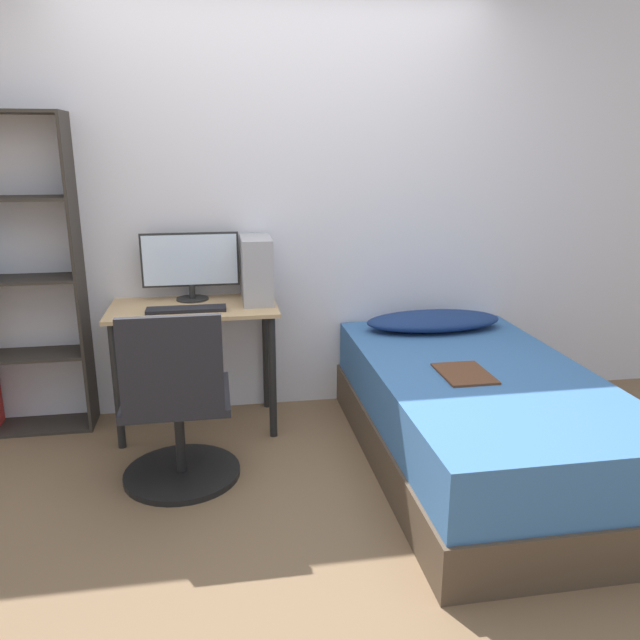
{
  "coord_description": "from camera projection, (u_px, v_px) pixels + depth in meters",
  "views": [
    {
      "loc": [
        -0.39,
        -2.46,
        1.63
      ],
      "look_at": [
        0.13,
        0.63,
        0.75
      ],
      "focal_mm": 35.0,
      "sensor_mm": 36.0,
      "label": 1
    }
  ],
  "objects": [
    {
      "name": "wall_back",
      "position": [
        279.0,
        210.0,
        3.79
      ],
      "size": [
        8.0,
        0.05,
        2.5
      ],
      "color": "silver",
      "rests_on": "ground_plane"
    },
    {
      "name": "bookshelf",
      "position": [
        6.0,
        288.0,
        3.49
      ],
      "size": [
        0.65,
        0.26,
        1.81
      ],
      "color": "#2D2823",
      "rests_on": "ground_plane"
    },
    {
      "name": "pc_tower",
      "position": [
        256.0,
        269.0,
        3.63
      ],
      "size": [
        0.17,
        0.36,
        0.38
      ],
      "color": "#99999E",
      "rests_on": "desk"
    },
    {
      "name": "bed",
      "position": [
        478.0,
        418.0,
        3.24
      ],
      "size": [
        1.11,
        1.98,
        0.53
      ],
      "color": "#4C3D2D",
      "rests_on": "ground_plane"
    },
    {
      "name": "office_chair",
      "position": [
        178.0,
        419.0,
        3.04
      ],
      "size": [
        0.59,
        0.59,
        0.91
      ],
      "color": "black",
      "rests_on": "ground_plane"
    },
    {
      "name": "desk",
      "position": [
        195.0,
        329.0,
        3.6
      ],
      "size": [
        0.95,
        0.53,
        0.74
      ],
      "color": "tan",
      "rests_on": "ground_plane"
    },
    {
      "name": "monitor",
      "position": [
        191.0,
        263.0,
        3.65
      ],
      "size": [
        0.57,
        0.19,
        0.4
      ],
      "color": "black",
      "rests_on": "desk"
    },
    {
      "name": "ground_plane",
      "position": [
        315.0,
        516.0,
        2.84
      ],
      "size": [
        14.0,
        14.0,
        0.0
      ],
      "primitive_type": "plane",
      "color": "brown"
    },
    {
      "name": "keyboard",
      "position": [
        186.0,
        309.0,
        3.45
      ],
      "size": [
        0.44,
        0.12,
        0.02
      ],
      "color": "black",
      "rests_on": "desk"
    },
    {
      "name": "pillow",
      "position": [
        433.0,
        321.0,
        3.84
      ],
      "size": [
        0.84,
        0.36,
        0.11
      ],
      "color": "navy",
      "rests_on": "bed"
    },
    {
      "name": "magazine",
      "position": [
        464.0,
        374.0,
        3.09
      ],
      "size": [
        0.24,
        0.32,
        0.01
      ],
      "color": "#56331E",
      "rests_on": "bed"
    }
  ]
}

